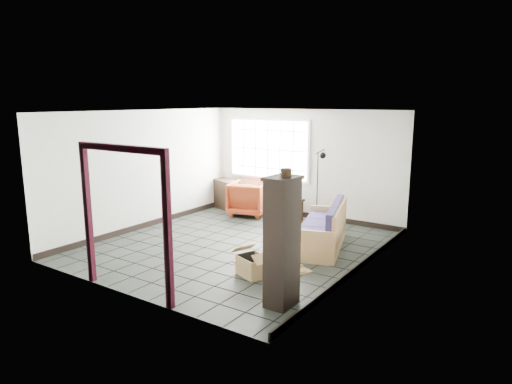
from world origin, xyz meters
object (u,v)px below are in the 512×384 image
Objects in this scene: futon_sofa at (325,231)px; side_table at (291,202)px; armchair at (249,197)px; tall_shelf at (282,241)px.

futon_sofa reaches higher than side_table.
side_table is (-1.57, 1.41, 0.12)m from futon_sofa.
tall_shelf reaches higher than armchair.
tall_shelf is at bearing -61.71° from side_table.
futon_sofa is 2.79m from tall_shelf.
armchair is 5.16m from tall_shelf.
futon_sofa is 2.98m from armchair.
futon_sofa is 3.35× the size of side_table.
tall_shelf reaches higher than futon_sofa.
futon_sofa is 2.11m from side_table.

